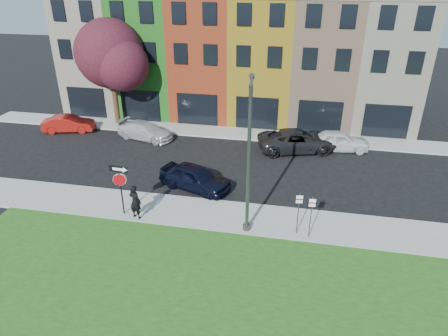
% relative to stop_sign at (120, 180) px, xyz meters
% --- Properties ---
extents(ground, '(120.00, 120.00, 0.00)m').
position_rel_stop_sign_xyz_m(ground, '(5.47, -2.11, -2.17)').
color(ground, black).
rests_on(ground, ground).
extents(sidewalk_near, '(40.00, 3.00, 0.12)m').
position_rel_stop_sign_xyz_m(sidewalk_near, '(7.47, 0.89, -2.11)').
color(sidewalk_near, gray).
rests_on(sidewalk_near, ground).
extents(sidewalk_far, '(40.00, 2.40, 0.12)m').
position_rel_stop_sign_xyz_m(sidewalk_far, '(2.47, 12.89, -2.11)').
color(sidewalk_far, gray).
rests_on(sidewalk_far, ground).
extents(rowhouse_block, '(30.00, 10.12, 10.00)m').
position_rel_stop_sign_xyz_m(rowhouse_block, '(2.97, 19.07, 2.82)').
color(rowhouse_block, beige).
rests_on(rowhouse_block, ground).
extents(stop_sign, '(1.05, 0.12, 2.87)m').
position_rel_stop_sign_xyz_m(stop_sign, '(0.00, 0.00, 0.00)').
color(stop_sign, black).
rests_on(stop_sign, sidewalk_near).
extents(man, '(0.96, 0.85, 1.94)m').
position_rel_stop_sign_xyz_m(man, '(0.83, -0.21, -1.08)').
color(man, black).
rests_on(man, sidewalk_near).
extents(sedan_near, '(4.64, 5.63, 1.53)m').
position_rel_stop_sign_xyz_m(sedan_near, '(3.03, 3.61, -1.40)').
color(sedan_near, black).
rests_on(sedan_near, ground).
extents(parked_car_red, '(3.49, 4.81, 1.35)m').
position_rel_stop_sign_xyz_m(parked_car_red, '(-9.54, 10.81, -1.50)').
color(parked_car_red, maroon).
rests_on(parked_car_red, ground).
extents(parked_car_silver, '(3.98, 5.43, 1.33)m').
position_rel_stop_sign_xyz_m(parked_car_silver, '(-2.83, 10.57, -1.51)').
color(parked_car_silver, '#BBBCC1').
rests_on(parked_car_silver, ground).
extents(parked_car_dark, '(5.71, 7.12, 1.58)m').
position_rel_stop_sign_xyz_m(parked_car_dark, '(8.89, 10.54, -1.38)').
color(parked_car_dark, black).
rests_on(parked_car_dark, ground).
extents(parked_car_white, '(2.80, 4.77, 1.48)m').
position_rel_stop_sign_xyz_m(parked_car_white, '(11.89, 11.24, -1.43)').
color(parked_car_white, white).
rests_on(parked_car_white, ground).
extents(street_lamp, '(0.59, 2.57, 7.48)m').
position_rel_stop_sign_xyz_m(street_lamp, '(6.71, 0.07, 1.73)').
color(street_lamp, '#45474A').
rests_on(street_lamp, sidewalk_near).
extents(parking_sign_a, '(0.32, 0.10, 2.32)m').
position_rel_stop_sign_xyz_m(parking_sign_a, '(9.84, -0.22, -0.61)').
color(parking_sign_a, '#45474A').
rests_on(parking_sign_a, sidewalk_near).
extents(parking_sign_b, '(0.32, 0.11, 2.32)m').
position_rel_stop_sign_xyz_m(parking_sign_b, '(9.24, -0.01, -0.61)').
color(parking_sign_b, '#45474A').
rests_on(parking_sign_b, sidewalk_near).
extents(tree_purple, '(6.52, 5.70, 8.58)m').
position_rel_stop_sign_xyz_m(tree_purple, '(-6.17, 13.08, 3.68)').
color(tree_purple, '#311D10').
rests_on(tree_purple, sidewalk_far).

